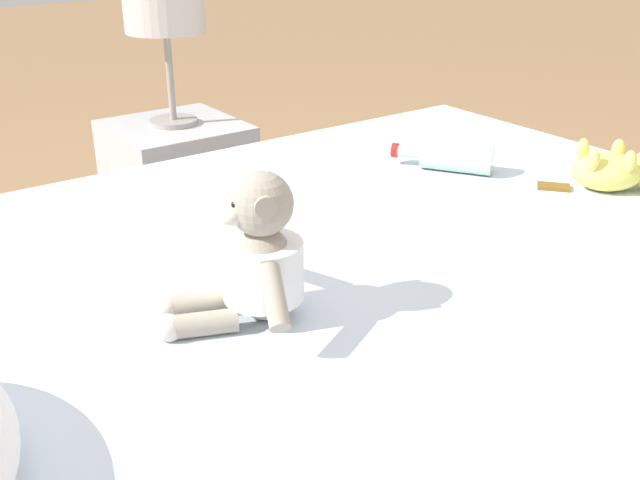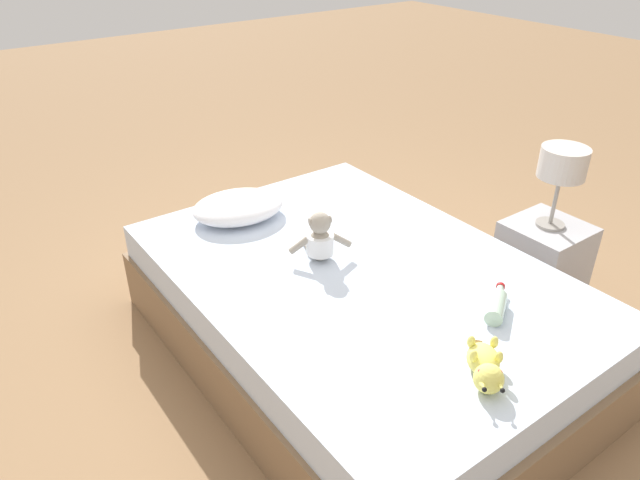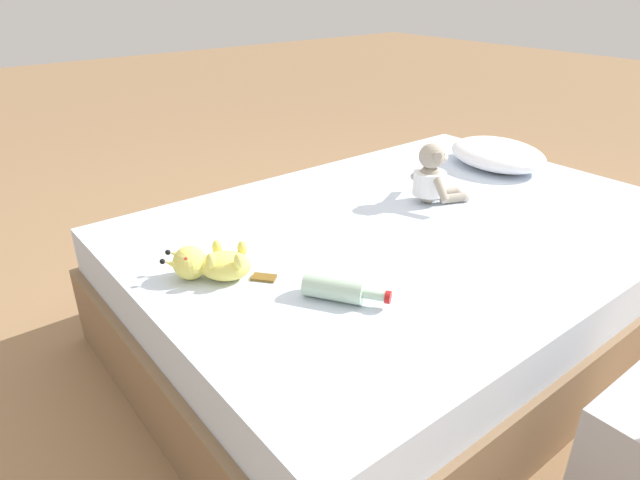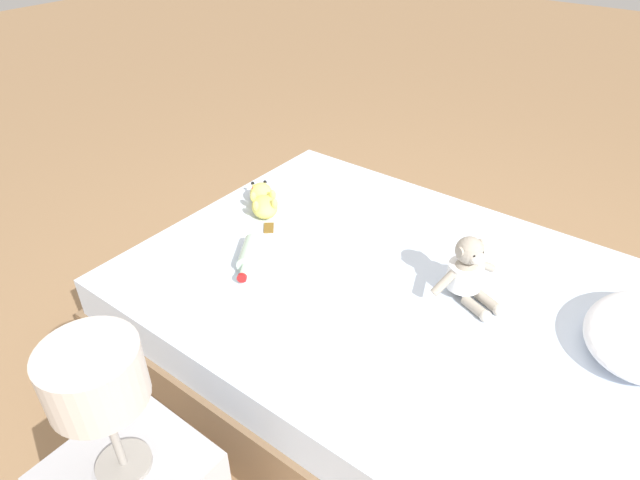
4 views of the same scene
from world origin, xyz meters
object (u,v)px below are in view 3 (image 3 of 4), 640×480
object	(u,v)px
bed	(410,277)
pillow	(498,154)
plush_monkey	(432,178)
glass_bottle	(337,288)
plush_yellow_creature	(210,264)

from	to	relation	value
bed	pillow	xyz separation A→B (m)	(-0.19, 0.74, 0.29)
plush_monkey	bed	bearing A→B (deg)	-64.38
bed	plush_monkey	size ratio (longest dim) A/B	7.39
pillow	glass_bottle	bearing A→B (deg)	-72.29
glass_bottle	plush_monkey	bearing A→B (deg)	113.17
bed	plush_yellow_creature	size ratio (longest dim) A/B	7.18
plush_monkey	plush_yellow_creature	world-z (taller)	plush_monkey
pillow	glass_bottle	world-z (taller)	pillow
pillow	plush_yellow_creature	distance (m)	1.51
pillow	plush_monkey	size ratio (longest dim) A/B	1.87
pillow	plush_yellow_creature	size ratio (longest dim) A/B	1.82
glass_bottle	plush_yellow_creature	bearing A→B (deg)	-146.01
pillow	plush_monkey	bearing A→B (deg)	-79.97
pillow	plush_monkey	distance (m)	0.57
plush_monkey	glass_bottle	size ratio (longest dim) A/B	1.20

